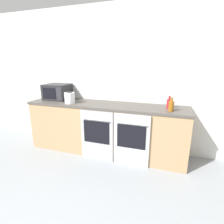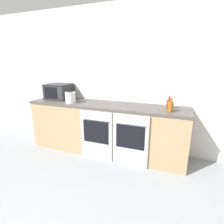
# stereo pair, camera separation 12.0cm
# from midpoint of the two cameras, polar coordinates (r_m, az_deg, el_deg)

# --- Properties ---
(wall_back) EXTENTS (10.00, 0.06, 2.60)m
(wall_back) POSITION_cam_midpoint_polar(r_m,az_deg,el_deg) (3.32, -1.41, 10.36)
(wall_back) COLOR silver
(wall_back) RESTS_ON ground_plane
(counter_back) EXTENTS (2.85, 0.62, 0.92)m
(counter_back) POSITION_cam_midpoint_polar(r_m,az_deg,el_deg) (3.21, -3.29, -5.30)
(counter_back) COLOR tan
(counter_back) RESTS_ON ground_plane
(oven_left) EXTENTS (0.57, 0.06, 0.86)m
(oven_left) POSITION_cam_midpoint_polar(r_m,az_deg,el_deg) (2.97, -6.14, -7.62)
(oven_left) COLOR #A8AAAF
(oven_left) RESTS_ON ground_plane
(oven_right) EXTENTS (0.57, 0.06, 0.86)m
(oven_right) POSITION_cam_midpoint_polar(r_m,az_deg,el_deg) (2.79, 5.06, -9.15)
(oven_right) COLOR #B7BABF
(oven_right) RESTS_ON ground_plane
(microwave) EXTENTS (0.47, 0.40, 0.30)m
(microwave) POSITION_cam_midpoint_polar(r_m,az_deg,el_deg) (3.61, -18.30, 6.27)
(microwave) COLOR #232326
(microwave) RESTS_ON counter_back
(bottle_red) EXTENTS (0.08, 0.08, 0.20)m
(bottle_red) POSITION_cam_midpoint_polar(r_m,az_deg,el_deg) (2.87, 16.99, 2.65)
(bottle_red) COLOR maroon
(bottle_red) RESTS_ON counter_back
(bottle_amber) EXTENTS (0.08, 0.08, 0.21)m
(bottle_amber) POSITION_cam_midpoint_polar(r_m,az_deg,el_deg) (2.71, 17.59, 1.92)
(bottle_amber) COLOR #8C5114
(bottle_amber) RESTS_ON counter_back
(kettle) EXTENTS (0.18, 0.18, 0.20)m
(kettle) POSITION_cam_midpoint_polar(r_m,az_deg,el_deg) (3.22, -14.70, 4.53)
(kettle) COLOR white
(kettle) RESTS_ON counter_back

